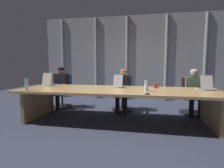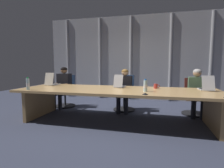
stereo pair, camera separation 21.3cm
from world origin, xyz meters
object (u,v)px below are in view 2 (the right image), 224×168
person_left_end (63,85)px  coffee_mug_near (156,86)px  laptop_left_mid (120,85)px  water_bottle_primary (28,84)px  office_chair_center (194,101)px  conference_mic_middle (145,94)px  office_chair_left_mid (125,97)px  person_center (197,89)px  laptop_left_end (52,83)px  laptop_center (206,87)px  person_left_mid (124,87)px  water_bottle_secondary (145,86)px  office_chair_left_end (66,95)px

person_left_end → coffee_mug_near: bearing=82.9°
laptop_left_mid → water_bottle_primary: laptop_left_mid is taller
office_chair_center → conference_mic_middle: (-1.15, -1.65, 0.40)m
office_chair_left_mid → person_center: person_center is taller
water_bottle_primary → laptop_left_end: bearing=91.4°
laptop_center → conference_mic_middle: (-1.22, -0.90, -0.04)m
office_chair_center → person_left_end: person_left_end is taller
laptop_center → person_left_mid: 1.96m
person_center → water_bottle_secondary: size_ratio=4.61×
laptop_left_end → person_left_mid: (1.85, 0.55, -0.14)m
laptop_center → water_bottle_secondary: (-1.24, -0.52, 0.05)m
office_chair_left_end → water_bottle_primary: 1.73m
laptop_center → laptop_left_end: bearing=88.1°
laptop_left_end → water_bottle_secondary: laptop_left_end is taller
office_chair_left_end → person_left_mid: size_ratio=0.83×
laptop_left_mid → laptop_center: size_ratio=0.93×
water_bottle_secondary → person_left_mid: bearing=119.4°
laptop_left_mid → laptop_center: 1.88m
laptop_center → office_chair_center: laptop_center is taller
person_center → coffee_mug_near: bearing=-56.6°
laptop_left_end → person_center: size_ratio=0.38×
office_chair_center → conference_mic_middle: size_ratio=8.41×
water_bottle_primary → conference_mic_middle: water_bottle_primary is taller
office_chair_left_mid → water_bottle_secondary: size_ratio=3.87×
person_center → water_bottle_secondary: (-1.19, -1.12, 0.18)m
person_left_mid → water_bottle_secondary: size_ratio=4.57×
office_chair_left_mid → person_left_mid: person_left_mid is taller
laptop_left_end → office_chair_left_mid: laptop_left_end is taller
office_chair_left_end → person_left_end: size_ratio=0.79×
water_bottle_primary → water_bottle_secondary: (2.45, 0.39, -0.01)m
office_chair_center → person_left_mid: size_ratio=0.80×
office_chair_center → person_left_end: size_ratio=0.77×
person_left_end → person_center: person_left_end is taller
person_center → conference_mic_middle: 1.90m
office_chair_center → water_bottle_primary: (-3.62, -1.66, 0.51)m
laptop_left_mid → person_left_end: person_left_end is taller
laptop_center → office_chair_center: bearing=4.0°
laptop_center → office_chair_left_end: (-3.72, 0.75, -0.43)m
person_center → water_bottle_primary: size_ratio=4.27×
laptop_center → coffee_mug_near: size_ratio=3.36×
water_bottle_primary → office_chair_center: bearing=24.6°
person_left_end → laptop_left_mid: bearing=78.2°
laptop_left_mid → laptop_center: laptop_center is taller
laptop_left_end → conference_mic_middle: laptop_left_end is taller
laptop_left_end → conference_mic_middle: (2.49, -0.95, -0.05)m
water_bottle_primary → coffee_mug_near: water_bottle_primary is taller
laptop_left_mid → person_left_mid: size_ratio=0.36×
office_chair_left_mid → conference_mic_middle: bearing=28.7°
office_chair_left_mid → office_chair_center: (1.81, -0.00, -0.02)m
person_center → conference_mic_middle: person_center is taller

